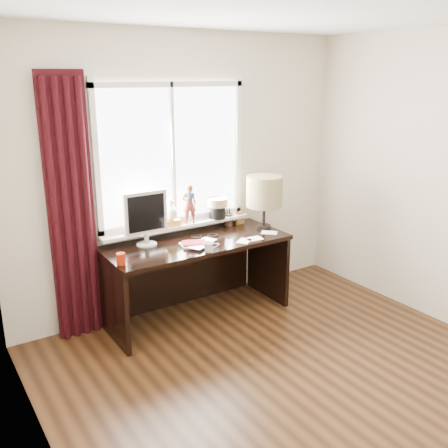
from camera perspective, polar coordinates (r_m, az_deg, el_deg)
floor at (r=3.80m, az=11.67°, el=-19.26°), size 3.50×4.00×0.00m
ceiling at (r=3.11m, az=14.72°, el=23.45°), size 3.50×4.00×0.00m
wall_back at (r=4.78m, az=-4.44°, el=5.73°), size 3.50×0.00×2.60m
wall_left at (r=2.36m, az=-18.48°, el=-6.90°), size 0.00×4.00×2.60m
laptop at (r=4.43m, az=-2.50°, el=-2.33°), size 0.40×0.35×0.03m
mug at (r=4.27m, az=-1.81°, el=-2.60°), size 0.12×0.12×0.09m
red_cup at (r=4.07m, az=-11.71°, el=-3.92°), size 0.07×0.07×0.09m
window at (r=4.67m, az=-5.56°, el=5.58°), size 1.52×0.22×1.40m
curtain at (r=4.32m, az=-17.05°, el=1.31°), size 0.38×0.09×2.25m
desk at (r=4.72m, az=-3.68°, el=-4.44°), size 1.70×0.70×0.75m
monitor at (r=4.41m, az=-8.96°, el=1.02°), size 0.40×0.18×0.49m
notebook_stack at (r=4.44m, az=-3.51°, el=-2.28°), size 0.26×0.22×0.03m
brush_holder at (r=5.01m, az=0.51°, el=0.54°), size 0.09×0.09×0.25m
icon_frame at (r=5.05m, az=1.87°, el=0.72°), size 0.10×0.03×0.13m
table_lamp at (r=4.86m, az=4.64°, el=3.66°), size 0.35×0.35×0.52m
loose_papers at (r=4.66m, az=3.69°, el=-1.52°), size 0.53×0.25×0.00m
desk_cables at (r=4.60m, az=-1.84°, el=-1.72°), size 0.27×0.39×0.01m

